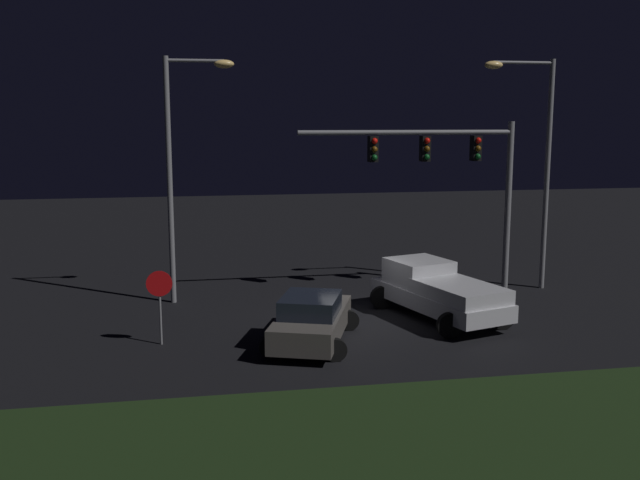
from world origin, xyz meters
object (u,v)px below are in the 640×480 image
(traffic_signal_gantry, at_px, (449,165))
(car_sedan, at_px, (312,319))
(pickup_truck, at_px, (436,288))
(street_lamp_left, at_px, (182,152))
(street_lamp_right, at_px, (535,148))
(stop_sign, at_px, (160,293))

(traffic_signal_gantry, bearing_deg, car_sedan, -138.24)
(pickup_truck, xyz_separation_m, street_lamp_left, (-8.25, 3.63, 4.44))
(street_lamp_right, relative_size, stop_sign, 3.95)
(car_sedan, relative_size, stop_sign, 2.13)
(car_sedan, bearing_deg, traffic_signal_gantry, -28.54)
(traffic_signal_gantry, height_order, street_lamp_left, street_lamp_left)
(pickup_truck, relative_size, street_lamp_left, 0.66)
(street_lamp_right, bearing_deg, pickup_truck, -146.34)
(pickup_truck, relative_size, street_lamp_right, 0.65)
(pickup_truck, bearing_deg, stop_sign, 81.87)
(street_lamp_left, bearing_deg, traffic_signal_gantry, -1.04)
(traffic_signal_gantry, distance_m, street_lamp_right, 3.46)
(pickup_truck, distance_m, street_lamp_right, 7.53)
(street_lamp_left, distance_m, stop_sign, 6.37)
(street_lamp_left, xyz_separation_m, stop_sign, (-0.73, -5.00, -3.88))
(car_sedan, xyz_separation_m, traffic_signal_gantry, (6.21, 5.54, 4.16))
(car_sedan, distance_m, street_lamp_left, 8.26)
(traffic_signal_gantry, distance_m, stop_sign, 12.12)
(car_sedan, bearing_deg, street_lamp_right, -40.79)
(street_lamp_left, distance_m, street_lamp_right, 13.28)
(pickup_truck, bearing_deg, traffic_signal_gantry, -42.00)
(traffic_signal_gantry, bearing_deg, street_lamp_right, -1.78)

